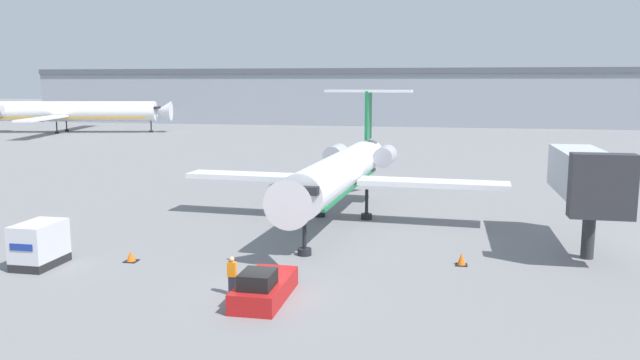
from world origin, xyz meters
TOP-DOWN VIEW (x-y plane):
  - ground_plane at (0.00, 0.00)m, footprint 600.00×600.00m
  - terminal_building at (0.00, 120.00)m, footprint 180.00×16.80m
  - airplane_main at (0.71, 16.78)m, footprint 23.34×24.77m
  - pushback_tug at (-0.01, -0.44)m, footprint 2.03×4.82m
  - luggage_cart at (-13.33, 2.27)m, footprint 1.86×2.93m
  - worker_near_tug at (-1.65, -0.09)m, footprint 0.40×0.26m
  - traffic_cone_left at (-8.96, 4.03)m, footprint 0.71×0.71m
  - traffic_cone_right at (8.96, 6.88)m, footprint 0.64×0.64m
  - airplane_parked_far_left at (-64.52, 83.63)m, footprint 39.75×36.70m
  - jet_bridge at (15.93, 11.29)m, footprint 3.20×9.74m

SIDE VIEW (x-z plane):
  - ground_plane at x=0.00m, z-range 0.00..0.00m
  - traffic_cone_left at x=-8.96m, z-range -0.02..0.60m
  - traffic_cone_right at x=8.96m, z-range -0.02..0.67m
  - pushback_tug at x=-0.01m, z-range -0.23..1.39m
  - worker_near_tug at x=-1.65m, z-range 0.05..1.90m
  - luggage_cart at x=-13.33m, z-range 0.00..2.40m
  - airplane_main at x=0.71m, z-range -1.02..8.13m
  - airplane_parked_far_left at x=-64.52m, z-range -1.43..9.74m
  - jet_bridge at x=15.93m, z-range 1.34..7.53m
  - terminal_building at x=0.00m, z-range 0.03..12.89m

